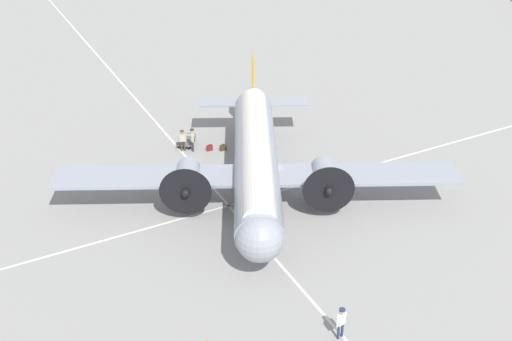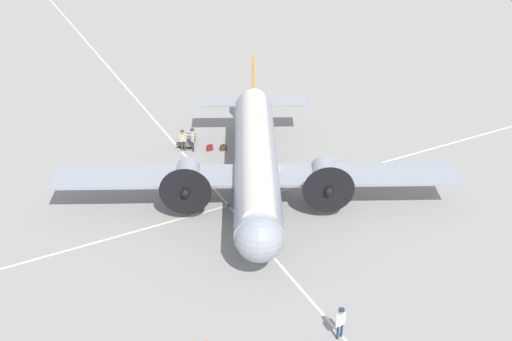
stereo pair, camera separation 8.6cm
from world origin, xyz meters
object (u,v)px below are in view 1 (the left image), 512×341
(ramp_agent, at_px, (182,138))
(suitcase_near_door, at_px, (223,148))
(passenger_boarding, at_px, (192,137))
(suitcase_upright_spare, at_px, (210,148))
(crew_foreground, at_px, (341,320))
(baggage_cart, at_px, (186,141))
(airliner_main, at_px, (256,163))

(ramp_agent, bearing_deg, suitcase_near_door, 169.72)
(passenger_boarding, height_order, ramp_agent, passenger_boarding)
(passenger_boarding, relative_size, suitcase_upright_spare, 3.54)
(crew_foreground, relative_size, baggage_cart, 0.91)
(ramp_agent, height_order, suitcase_upright_spare, ramp_agent)
(suitcase_near_door, xyz_separation_m, baggage_cart, (-2.07, 2.13, 0.02))
(passenger_boarding, height_order, suitcase_upright_spare, passenger_boarding)
(crew_foreground, bearing_deg, passenger_boarding, 76.87)
(crew_foreground, height_order, baggage_cart, crew_foreground)
(passenger_boarding, bearing_deg, ramp_agent, -97.28)
(suitcase_upright_spare, bearing_deg, airliner_main, -89.22)
(passenger_boarding, height_order, suitcase_near_door, passenger_boarding)
(crew_foreground, distance_m, passenger_boarding, 21.01)
(airliner_main, relative_size, passenger_boarding, 13.50)
(suitcase_upright_spare, relative_size, baggage_cart, 0.25)
(airliner_main, height_order, ramp_agent, airliner_main)
(suitcase_near_door, bearing_deg, suitcase_upright_spare, 154.26)
(passenger_boarding, distance_m, ramp_agent, 0.73)
(passenger_boarding, distance_m, baggage_cart, 1.41)
(airliner_main, xyz_separation_m, passenger_boarding, (-1.20, 7.91, -1.51))
(crew_foreground, distance_m, suitcase_near_door, 20.22)
(crew_foreground, xyz_separation_m, suitcase_near_door, (2.99, 19.98, -0.89))
(suitcase_near_door, height_order, baggage_cart, baggage_cart)
(baggage_cart, bearing_deg, airliner_main, 46.16)
(passenger_boarding, relative_size, ramp_agent, 1.06)
(suitcase_near_door, relative_size, suitcase_upright_spare, 1.06)
(ramp_agent, xyz_separation_m, suitcase_upright_spare, (1.76, -0.89, -0.82))
(suitcase_upright_spare, height_order, baggage_cart, baggage_cart)
(ramp_agent, distance_m, baggage_cart, 1.27)
(suitcase_near_door, distance_m, baggage_cart, 2.97)
(airliner_main, relative_size, suitcase_upright_spare, 47.76)
(ramp_agent, relative_size, suitcase_near_door, 3.16)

